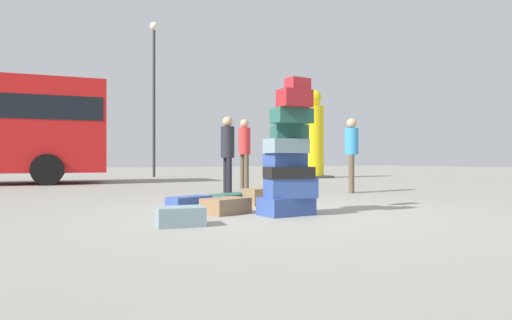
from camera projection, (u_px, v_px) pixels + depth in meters
ground_plane at (290, 214)px, 6.07m from camera, size 80.00×80.00×0.00m
suitcase_tower at (289, 161)px, 5.99m from camera, size 0.83×0.73×1.86m
suitcase_slate_foreground_far at (180, 216)px, 4.99m from camera, size 0.57×0.45×0.21m
suitcase_teal_behind_tower at (231, 199)px, 7.52m from camera, size 0.77×0.62×0.16m
suitcase_brown_left_side at (265, 196)px, 7.42m from camera, size 0.68×0.43×0.26m
suitcase_navy_upright_blue at (189, 203)px, 6.51m from camera, size 0.71×0.50×0.20m
suitcase_brown_white_trunk at (226, 206)px, 6.12m from camera, size 0.69×0.57×0.21m
person_bearded_onlooker at (244, 147)px, 11.33m from camera, size 0.30×0.34×1.75m
person_tourist_with_camera at (228, 148)px, 9.93m from camera, size 0.30×0.34×1.68m
person_passerby_in_red at (352, 148)px, 9.99m from camera, size 0.30×0.30×1.65m
yellow_dummy_statue at (313, 139)px, 18.29m from camera, size 1.22×1.22×3.57m
lamp_post at (154, 77)px, 19.28m from camera, size 0.36×0.36×6.61m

